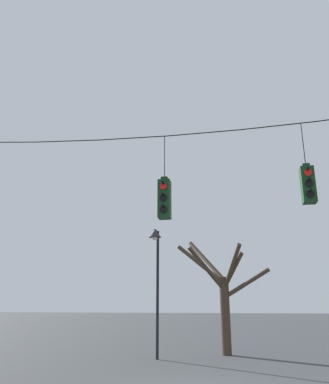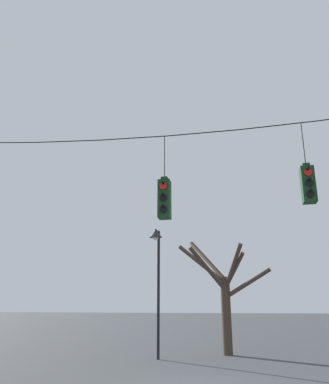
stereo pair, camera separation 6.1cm
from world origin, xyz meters
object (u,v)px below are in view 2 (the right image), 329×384
at_px(traffic_light_over_intersection, 164,199).
at_px(traffic_light_near_right_pole, 308,184).
at_px(bare_tree, 223,292).
at_px(street_lamp, 157,256).

height_order(traffic_light_over_intersection, traffic_light_near_right_pole, traffic_light_near_right_pole).
height_order(traffic_light_over_intersection, bare_tree, traffic_light_over_intersection).
distance_m(street_lamp, bare_tree, 3.77).
bearing_deg(traffic_light_near_right_pole, street_lamp, 132.70).
distance_m(traffic_light_near_right_pole, street_lamp, 8.04).
bearing_deg(street_lamp, traffic_light_over_intersection, -75.45).
height_order(street_lamp, bare_tree, bare_tree).
bearing_deg(street_lamp, bare_tree, 40.54).
height_order(traffic_light_near_right_pole, street_lamp, traffic_light_near_right_pole).
height_order(traffic_light_near_right_pole, bare_tree, traffic_light_near_right_pole).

